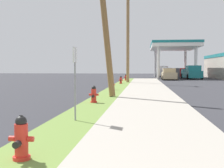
{
  "coord_description": "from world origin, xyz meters",
  "views": [
    {
      "loc": [
        2.7,
        -0.98,
        1.65
      ],
      "look_at": [
        0.95,
        15.05,
        0.72
      ],
      "focal_mm": 45.73,
      "sensor_mm": 36.0,
      "label": 1
    }
  ],
  "objects_px": {
    "utility_pole_midground": "(105,20)",
    "truck_white_on_apron": "(163,72)",
    "truck_teal_at_forecourt": "(191,73)",
    "car_tan_by_far_pump": "(169,75)",
    "street_sign_post": "(75,68)",
    "fire_hydrant_third": "(112,85)",
    "fire_hydrant_fourth": "(121,80)",
    "fire_hydrant_fifth": "(126,78)",
    "fire_hydrant_second": "(94,95)",
    "fire_hydrant_nearest": "(21,140)",
    "utility_pole_background": "(128,35)",
    "car_red_by_near_pump": "(183,73)"
  },
  "relations": [
    {
      "from": "utility_pole_midground",
      "to": "truck_white_on_apron",
      "type": "height_order",
      "value": "utility_pole_midground"
    },
    {
      "from": "utility_pole_midground",
      "to": "truck_teal_at_forecourt",
      "type": "distance_m",
      "value": 29.15
    },
    {
      "from": "truck_teal_at_forecourt",
      "to": "truck_white_on_apron",
      "type": "distance_m",
      "value": 10.98
    },
    {
      "from": "car_tan_by_far_pump",
      "to": "utility_pole_midground",
      "type": "bearing_deg",
      "value": -102.99
    },
    {
      "from": "utility_pole_midground",
      "to": "street_sign_post",
      "type": "distance_m",
      "value": 7.71
    },
    {
      "from": "fire_hydrant_third",
      "to": "street_sign_post",
      "type": "distance_m",
      "value": 11.71
    },
    {
      "from": "fire_hydrant_fourth",
      "to": "fire_hydrant_fifth",
      "type": "bearing_deg",
      "value": 89.65
    },
    {
      "from": "fire_hydrant_second",
      "to": "fire_hydrant_third",
      "type": "xyz_separation_m",
      "value": [
        -0.02,
        7.42,
        0.0
      ]
    },
    {
      "from": "street_sign_post",
      "to": "truck_white_on_apron",
      "type": "relative_size",
      "value": 0.38
    },
    {
      "from": "utility_pole_midground",
      "to": "street_sign_post",
      "type": "xyz_separation_m",
      "value": [
        0.12,
        -7.27,
        -2.57
      ]
    },
    {
      "from": "fire_hydrant_fifth",
      "to": "car_tan_by_far_pump",
      "type": "height_order",
      "value": "car_tan_by_far_pump"
    },
    {
      "from": "car_tan_by_far_pump",
      "to": "truck_white_on_apron",
      "type": "xyz_separation_m",
      "value": [
        0.18,
        13.92,
        0.19
      ]
    },
    {
      "from": "fire_hydrant_third",
      "to": "fire_hydrant_fifth",
      "type": "relative_size",
      "value": 1.0
    },
    {
      "from": "fire_hydrant_nearest",
      "to": "fire_hydrant_fifth",
      "type": "height_order",
      "value": "same"
    },
    {
      "from": "fire_hydrant_second",
      "to": "car_tan_by_far_pump",
      "type": "relative_size",
      "value": 0.17
    },
    {
      "from": "street_sign_post",
      "to": "car_tan_by_far_pump",
      "type": "bearing_deg",
      "value": 80.17
    },
    {
      "from": "street_sign_post",
      "to": "truck_teal_at_forecourt",
      "type": "height_order",
      "value": "street_sign_post"
    },
    {
      "from": "utility_pole_midground",
      "to": "car_tan_by_far_pump",
      "type": "height_order",
      "value": "utility_pole_midground"
    },
    {
      "from": "car_tan_by_far_pump",
      "to": "truck_teal_at_forecourt",
      "type": "height_order",
      "value": "truck_teal_at_forecourt"
    },
    {
      "from": "utility_pole_background",
      "to": "fire_hydrant_second",
      "type": "bearing_deg",
      "value": -91.74
    },
    {
      "from": "fire_hydrant_fifth",
      "to": "street_sign_post",
      "type": "distance_m",
      "value": 26.2
    },
    {
      "from": "fire_hydrant_second",
      "to": "truck_teal_at_forecourt",
      "type": "xyz_separation_m",
      "value": [
        9.19,
        30.53,
        0.47
      ]
    },
    {
      "from": "fire_hydrant_third",
      "to": "car_tan_by_far_pump",
      "type": "height_order",
      "value": "car_tan_by_far_pump"
    },
    {
      "from": "fire_hydrant_second",
      "to": "car_tan_by_far_pump",
      "type": "height_order",
      "value": "car_tan_by_far_pump"
    },
    {
      "from": "fire_hydrant_nearest",
      "to": "fire_hydrant_third",
      "type": "relative_size",
      "value": 1.0
    },
    {
      "from": "fire_hydrant_fourth",
      "to": "car_tan_by_far_pump",
      "type": "height_order",
      "value": "car_tan_by_far_pump"
    },
    {
      "from": "fire_hydrant_second",
      "to": "car_tan_by_far_pump",
      "type": "bearing_deg",
      "value": 78.26
    },
    {
      "from": "utility_pole_midground",
      "to": "fire_hydrant_second",
      "type": "bearing_deg",
      "value": -91.49
    },
    {
      "from": "utility_pole_background",
      "to": "car_red_by_near_pump",
      "type": "bearing_deg",
      "value": 67.16
    },
    {
      "from": "utility_pole_midground",
      "to": "car_red_by_near_pump",
      "type": "height_order",
      "value": "utility_pole_midground"
    },
    {
      "from": "utility_pole_background",
      "to": "fire_hydrant_nearest",
      "type": "bearing_deg",
      "value": -90.89
    },
    {
      "from": "fire_hydrant_fourth",
      "to": "fire_hydrant_fifth",
      "type": "relative_size",
      "value": 1.0
    },
    {
      "from": "utility_pole_background",
      "to": "utility_pole_midground",
      "type": "bearing_deg",
      "value": -91.79
    },
    {
      "from": "truck_teal_at_forecourt",
      "to": "truck_white_on_apron",
      "type": "height_order",
      "value": "same"
    },
    {
      "from": "truck_teal_at_forecourt",
      "to": "fire_hydrant_fifth",
      "type": "bearing_deg",
      "value": -136.71
    },
    {
      "from": "fire_hydrant_fifth",
      "to": "utility_pole_background",
      "type": "distance_m",
      "value": 6.3
    },
    {
      "from": "fire_hydrant_second",
      "to": "car_tan_by_far_pump",
      "type": "distance_m",
      "value": 27.64
    },
    {
      "from": "fire_hydrant_nearest",
      "to": "car_tan_by_far_pump",
      "type": "relative_size",
      "value": 0.17
    },
    {
      "from": "fire_hydrant_nearest",
      "to": "fire_hydrant_fifth",
      "type": "bearing_deg",
      "value": 90.14
    },
    {
      "from": "car_tan_by_far_pump",
      "to": "fire_hydrant_fifth",
      "type": "bearing_deg",
      "value": -137.31
    },
    {
      "from": "fire_hydrant_second",
      "to": "fire_hydrant_third",
      "type": "height_order",
      "value": "same"
    },
    {
      "from": "fire_hydrant_fifth",
      "to": "truck_white_on_apron",
      "type": "xyz_separation_m",
      "value": [
        5.74,
        19.04,
        0.47
      ]
    },
    {
      "from": "utility_pole_background",
      "to": "car_tan_by_far_pump",
      "type": "distance_m",
      "value": 11.53
    },
    {
      "from": "car_red_by_near_pump",
      "to": "car_tan_by_far_pump",
      "type": "xyz_separation_m",
      "value": [
        -3.3,
        -10.5,
        0.0
      ]
    },
    {
      "from": "fire_hydrant_fourth",
      "to": "utility_pole_background",
      "type": "distance_m",
      "value": 5.4
    },
    {
      "from": "fire_hydrant_third",
      "to": "utility_pole_midground",
      "type": "distance_m",
      "value": 5.77
    },
    {
      "from": "utility_pole_background",
      "to": "truck_white_on_apron",
      "type": "height_order",
      "value": "utility_pole_background"
    },
    {
      "from": "utility_pole_background",
      "to": "car_red_by_near_pump",
      "type": "height_order",
      "value": "utility_pole_background"
    },
    {
      "from": "fire_hydrant_second",
      "to": "utility_pole_midground",
      "type": "height_order",
      "value": "utility_pole_midground"
    },
    {
      "from": "fire_hydrant_second",
      "to": "fire_hydrant_fifth",
      "type": "height_order",
      "value": "same"
    }
  ]
}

